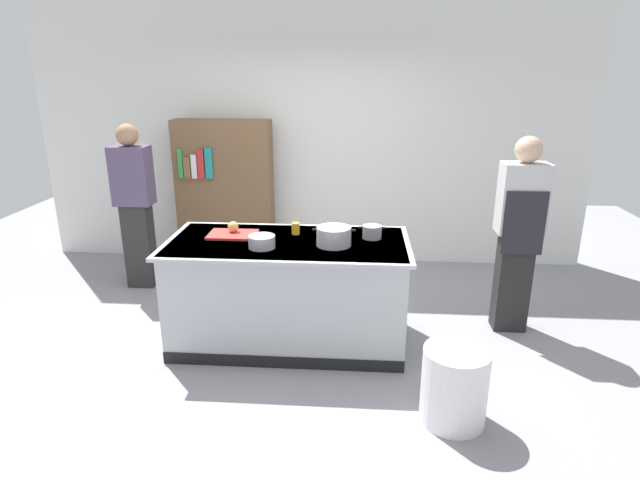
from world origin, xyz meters
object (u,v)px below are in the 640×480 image
(person_guest, at_px, (135,203))
(bookshelf, at_px, (225,194))
(mixing_bowl, at_px, (262,242))
(juice_cup, at_px, (296,229))
(onion, at_px, (233,227))
(stock_pot, at_px, (334,236))
(sauce_pan, at_px, (372,232))
(person_chef, at_px, (519,231))
(trash_bin, at_px, (454,386))

(person_guest, distance_m, bookshelf, 1.05)
(mixing_bowl, relative_size, juice_cup, 2.10)
(onion, height_order, stock_pot, stock_pot)
(onion, height_order, person_guest, person_guest)
(onion, relative_size, stock_pot, 0.27)
(sauce_pan, height_order, person_chef, person_chef)
(stock_pot, bearing_deg, person_chef, 15.86)
(trash_bin, bearing_deg, onion, 146.03)
(person_guest, bearing_deg, onion, 52.88)
(onion, height_order, person_chef, person_chef)
(sauce_pan, bearing_deg, onion, 178.78)
(person_chef, xyz_separation_m, bookshelf, (-2.91, 1.43, -0.06))
(onion, bearing_deg, sauce_pan, -1.22)
(onion, xyz_separation_m, trash_bin, (1.70, -1.15, -0.70))
(stock_pot, relative_size, juice_cup, 3.40)
(sauce_pan, bearing_deg, person_chef, 10.73)
(person_guest, xyz_separation_m, bookshelf, (0.77, 0.71, -0.06))
(sauce_pan, bearing_deg, juice_cup, 174.52)
(juice_cup, bearing_deg, person_guest, 153.34)
(stock_pot, distance_m, juice_cup, 0.43)
(sauce_pan, relative_size, mixing_bowl, 1.07)
(stock_pot, distance_m, sauce_pan, 0.37)
(onion, bearing_deg, juice_cup, 3.96)
(trash_bin, distance_m, person_chef, 1.67)
(person_guest, bearing_deg, stock_pot, 60.74)
(onion, xyz_separation_m, juice_cup, (0.53, 0.04, -0.02))
(bookshelf, bearing_deg, trash_bin, -51.88)
(sauce_pan, relative_size, juice_cup, 2.24)
(person_guest, relative_size, bookshelf, 1.01)
(mixing_bowl, height_order, bookshelf, bookshelf)
(stock_pot, relative_size, trash_bin, 0.65)
(stock_pot, distance_m, mixing_bowl, 0.57)
(onion, xyz_separation_m, bookshelf, (-0.49, 1.64, -0.11))
(person_guest, bearing_deg, trash_bin, 54.39)
(bookshelf, bearing_deg, person_guest, -137.07)
(onion, xyz_separation_m, person_chef, (2.42, 0.21, -0.05))
(stock_pot, bearing_deg, person_guest, 151.24)
(sauce_pan, bearing_deg, trash_bin, -64.56)
(stock_pot, xyz_separation_m, juice_cup, (-0.34, 0.27, -0.02))
(stock_pot, height_order, mixing_bowl, stock_pot)
(onion, xyz_separation_m, mixing_bowl, (0.31, -0.33, -0.02))
(stock_pot, height_order, sauce_pan, stock_pot)
(trash_bin, xyz_separation_m, bookshelf, (-2.19, 2.79, 0.59))
(sauce_pan, height_order, trash_bin, sauce_pan)
(onion, relative_size, sauce_pan, 0.41)
(person_chef, bearing_deg, stock_pot, 89.12)
(person_chef, relative_size, bookshelf, 1.01)
(person_guest, bearing_deg, mixing_bowl, 50.51)
(juice_cup, xyz_separation_m, person_guest, (-1.78, 0.89, -0.04))
(mixing_bowl, relative_size, person_chef, 0.12)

